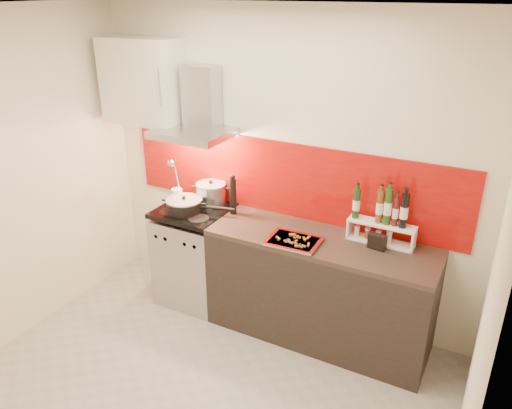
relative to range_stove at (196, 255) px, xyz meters
The scene contains 16 objects.
floor 1.37m from the range_stove, 57.42° to the right, with size 3.40×3.40×0.00m, color #9E9991.
ceiling 2.52m from the range_stove, 57.42° to the right, with size 3.40×2.80×0.02m, color white.
back_wall 1.15m from the range_stove, 23.53° to the left, with size 3.40×0.02×2.60m, color silver.
right_wall 2.77m from the range_stove, 24.53° to the right, with size 0.02×2.80×2.60m, color silver.
backsplash 1.12m from the range_stove, 21.33° to the left, with size 3.00×0.02×0.64m, color maroon.
range_stove is the anchor object (origin of this frame).
counter 1.20m from the range_stove, ahead, with size 1.80×0.60×0.90m.
range_hood 1.31m from the range_stove, 90.00° to the left, with size 0.62×0.50×0.61m.
upper_cabinet 1.61m from the range_stove, 166.72° to the left, with size 0.70×0.35×0.72m, color #EBE7CD.
stock_pot 0.60m from the range_stove, 63.59° to the left, with size 0.27×0.27×0.23m.
saute_pan 0.53m from the range_stove, 114.48° to the right, with size 0.60×0.32×0.15m.
utensil_jar 0.62m from the range_stove, behind, with size 0.09×0.14×0.45m.
pepper_mill 0.73m from the range_stove, 15.25° to the left, with size 0.06×0.06×0.36m.
step_shelf 1.75m from the range_stove, ahead, with size 0.51×0.14×0.45m.
caddy_box 1.70m from the range_stove, ahead, with size 0.13×0.06×0.11m, color black.
baking_tray 1.14m from the range_stove, ahead, with size 0.41×0.33×0.03m.
Camera 1 is at (1.66, -2.17, 2.70)m, focal length 35.00 mm.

